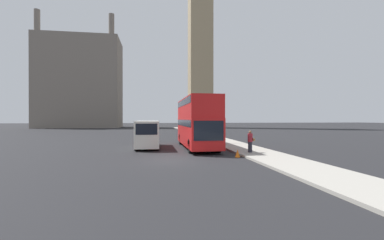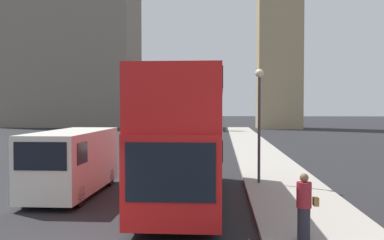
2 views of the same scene
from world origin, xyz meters
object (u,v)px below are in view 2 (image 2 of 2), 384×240
street_lamp (259,106)px  red_double_decker_bus (187,132)px  white_van (72,161)px  pedestrian (304,207)px

street_lamp → red_double_decker_bus: bearing=-132.8°
white_van → pedestrian: white_van is taller
white_van → pedestrian: (7.75, -5.48, -0.36)m
red_double_decker_bus → white_van: bearing=171.1°
red_double_decker_bus → pedestrian: 5.98m
white_van → street_lamp: 7.99m
pedestrian → white_van: bearing=144.8°
red_double_decker_bus → street_lamp: bearing=47.2°
white_van → red_double_decker_bus: bearing=-8.9°
red_double_decker_bus → white_van: (-4.50, 0.70, -1.19)m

